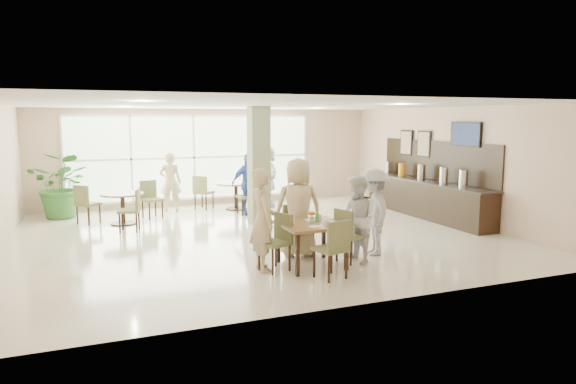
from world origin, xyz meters
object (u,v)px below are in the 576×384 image
object	(u,v)px
teen_left	(263,220)
adult_standing	(170,182)
teen_far	(298,207)
teen_standing	(373,211)
adult_b	(267,176)
adult_a	(248,184)
potted_plant	(63,185)
teen_right	(357,219)
buffet_counter	(426,195)
round_table_right	(236,189)
round_table_left	(123,201)
main_table	(312,228)

from	to	relation	value
teen_left	adult_standing	size ratio (longest dim) A/B	1.06
teen_far	teen_standing	bearing A→B (deg)	173.65
teen_left	teen_standing	world-z (taller)	teen_left
teen_left	adult_b	size ratio (longest dim) A/B	0.98
teen_standing	adult_a	distance (m)	4.84
teen_standing	adult_b	bearing A→B (deg)	-165.83
potted_plant	adult_b	xyz separation A→B (m)	(5.39, -0.27, 0.04)
teen_right	potted_plant	bearing A→B (deg)	-144.95
teen_left	buffet_counter	bearing A→B (deg)	-60.78
round_table_right	buffet_counter	xyz separation A→B (m)	(4.26, -2.88, -0.03)
teen_far	adult_b	world-z (taller)	teen_far
buffet_counter	teen_right	size ratio (longest dim) A/B	3.05
potted_plant	adult_standing	xyz separation A→B (m)	(2.69, -0.06, -0.03)
round_table_left	adult_b	bearing A→B (deg)	15.56
teen_left	adult_b	xyz separation A→B (m)	(2.14, 5.96, 0.02)
main_table	adult_b	size ratio (longest dim) A/B	0.60
teen_left	adult_a	xyz separation A→B (m)	(1.28, 4.95, -0.04)
teen_far	adult_b	xyz separation A→B (m)	(1.25, 5.36, -0.03)
round_table_right	adult_standing	distance (m)	1.80
teen_left	teen_right	distance (m)	1.70
main_table	teen_standing	bearing A→B (deg)	12.63
teen_far	teen_standing	size ratio (longest dim) A/B	1.12
teen_right	adult_b	world-z (taller)	adult_b
teen_left	teen_far	bearing A→B (deg)	-55.32
round_table_left	teen_standing	size ratio (longest dim) A/B	0.62
round_table_left	teen_far	bearing A→B (deg)	-56.58
buffet_counter	teen_right	distance (m)	4.90
main_table	adult_standing	xyz separation A→B (m)	(-1.40, 6.27, 0.14)
round_table_left	adult_b	xyz separation A→B (m)	(4.04, 1.13, 0.32)
round_table_left	buffet_counter	xyz separation A→B (m)	(7.35, -1.86, -0.00)
buffet_counter	teen_far	xyz separation A→B (m)	(-4.56, -2.38, 0.36)
round_table_left	teen_standing	xyz separation A→B (m)	(4.14, -4.62, 0.26)
potted_plant	teen_right	world-z (taller)	potted_plant
potted_plant	teen_right	size ratio (longest dim) A/B	1.09
teen_far	adult_b	distance (m)	5.50
adult_standing	teen_far	bearing A→B (deg)	120.25
main_table	teen_far	distance (m)	0.75
main_table	teen_far	xyz separation A→B (m)	(0.05, 0.70, 0.24)
buffet_counter	teen_left	world-z (taller)	buffet_counter
adult_a	main_table	bearing A→B (deg)	-104.76
round_table_right	teen_right	world-z (taller)	teen_right
buffet_counter	potted_plant	world-z (taller)	buffet_counter
buffet_counter	teen_standing	bearing A→B (deg)	-139.30
teen_left	adult_standing	distance (m)	6.19
round_table_left	main_table	bearing A→B (deg)	-60.91
teen_right	round_table_right	bearing A→B (deg)	-177.92
buffet_counter	adult_b	world-z (taller)	buffet_counter
buffet_counter	teen_standing	xyz separation A→B (m)	(-3.22, -2.77, 0.26)
adult_b	round_table_left	bearing A→B (deg)	-78.23
round_table_left	teen_left	size ratio (longest dim) A/B	0.59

